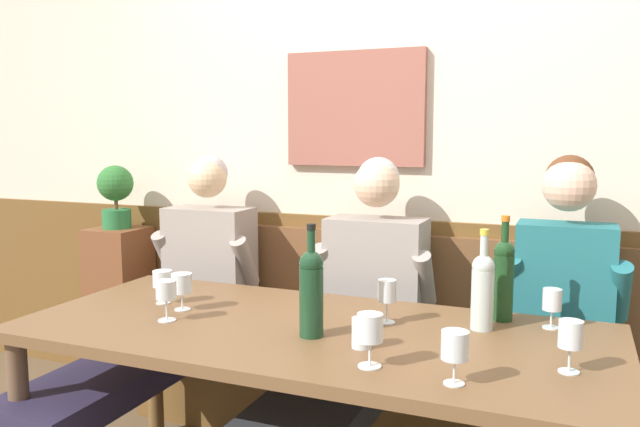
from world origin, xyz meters
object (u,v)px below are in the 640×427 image
at_px(person_right_seat, 166,310).
at_px(wine_glass_mid_right, 552,302).
at_px(person_center_left_seat, 559,355).
at_px(dining_table, 310,350).
at_px(water_tumbler_center, 362,333).
at_px(wall_bench, 374,380).
at_px(wine_glass_right_end, 387,292).
at_px(wine_glass_center_front, 570,337).
at_px(wine_bottle_clear_water, 483,289).
at_px(wine_glass_mid_left, 455,348).
at_px(person_center_right_seat, 348,332).
at_px(wine_glass_near_bucket, 163,280).
at_px(wine_bottle_amber_mid, 311,290).
at_px(wine_bottle_green_tall, 503,277).
at_px(potted_plant, 116,192).
at_px(wine_glass_left_end, 182,285).
at_px(wine_glass_by_bottle, 370,331).
at_px(wine_glass_center_rear, 166,291).

xyz_separation_m(person_right_seat, wine_glass_mid_right, (1.62, -0.05, 0.22)).
height_order(person_right_seat, person_center_left_seat, person_center_left_seat).
xyz_separation_m(dining_table, water_tumbler_center, (0.23, -0.13, 0.13)).
height_order(wall_bench, wine_glass_right_end, wall_bench).
bearing_deg(wine_glass_center_front, person_right_seat, 164.72).
height_order(wine_bottle_clear_water, wine_glass_mid_left, wine_bottle_clear_water).
height_order(person_center_right_seat, wine_glass_right_end, person_center_right_seat).
bearing_deg(water_tumbler_center, wine_glass_mid_right, 38.92).
bearing_deg(wine_glass_near_bucket, wine_glass_mid_right, 9.55).
xyz_separation_m(person_center_left_seat, wine_glass_right_end, (-0.57, -0.20, 0.22)).
bearing_deg(wine_glass_right_end, wine_glass_mid_right, 16.00).
bearing_deg(water_tumbler_center, wine_bottle_amber_mid, 166.76).
distance_m(wine_bottle_green_tall, potted_plant, 2.12).
bearing_deg(wine_glass_left_end, wine_glass_by_bottle, -19.24).
height_order(wall_bench, person_center_right_seat, person_center_right_seat).
height_order(wine_glass_center_rear, wine_glass_center_front, wine_glass_center_front).
bearing_deg(wine_glass_mid_left, person_center_right_seat, 128.72).
bearing_deg(wine_glass_mid_right, wine_bottle_clear_water, -154.72).
bearing_deg(wine_bottle_amber_mid, person_right_seat, 153.90).
height_order(wall_bench, wine_glass_near_bucket, wall_bench).
distance_m(wine_glass_mid_right, water_tumbler_center, 0.69).
distance_m(person_center_left_seat, wine_glass_center_front, 0.50).
bearing_deg(wine_glass_left_end, wine_bottle_amber_mid, -9.89).
height_order(person_center_right_seat, person_center_left_seat, person_center_left_seat).
bearing_deg(wine_glass_center_rear, wine_bottle_green_tall, 22.63).
relative_size(wine_glass_mid_left, potted_plant, 0.43).
bearing_deg(wine_bottle_clear_water, wine_glass_center_rear, -162.81).
xyz_separation_m(person_center_left_seat, wine_bottle_amber_mid, (-0.76, -0.44, 0.26)).
xyz_separation_m(dining_table, wine_bottle_amber_mid, (0.04, -0.08, 0.23)).
relative_size(wine_glass_by_bottle, wine_glass_left_end, 1.11).
relative_size(dining_table, potted_plant, 6.00).
bearing_deg(person_right_seat, wine_bottle_clear_water, -6.23).
bearing_deg(wine_glass_mid_left, person_center_left_seat, 69.48).
bearing_deg(wine_bottle_amber_mid, wine_glass_mid_left, -24.04).
relative_size(person_center_left_seat, wine_bottle_green_tall, 3.60).
relative_size(wall_bench, wine_glass_center_rear, 16.06).
bearing_deg(wall_bench, potted_plant, 178.65).
height_order(wine_glass_near_bucket, water_tumbler_center, wine_glass_near_bucket).
distance_m(dining_table, wine_bottle_amber_mid, 0.25).
relative_size(wine_bottle_amber_mid, water_tumbler_center, 3.94).
height_order(person_center_right_seat, wine_glass_center_front, person_center_right_seat).
xyz_separation_m(wine_bottle_green_tall, wine_glass_near_bucket, (-1.25, -0.27, -0.07)).
bearing_deg(wine_glass_by_bottle, dining_table, 137.67).
bearing_deg(wine_glass_left_end, wine_glass_center_rear, -77.87).
relative_size(wine_bottle_amber_mid, wine_glass_mid_right, 2.72).
height_order(person_right_seat, wine_glass_center_front, person_right_seat).
height_order(dining_table, person_center_right_seat, person_center_right_seat).
distance_m(wine_glass_mid_right, wine_glass_center_front, 0.41).
bearing_deg(wine_glass_by_bottle, wine_glass_center_front, 17.89).
xyz_separation_m(wall_bench, wine_glass_mid_left, (0.55, -1.05, 0.57)).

